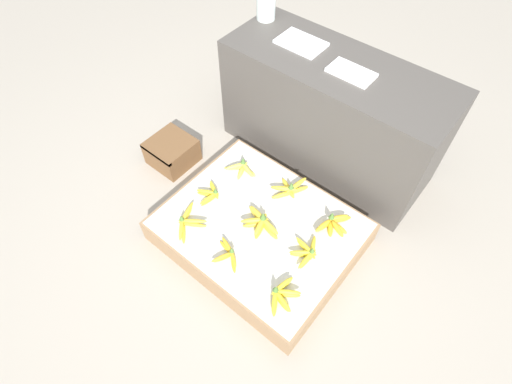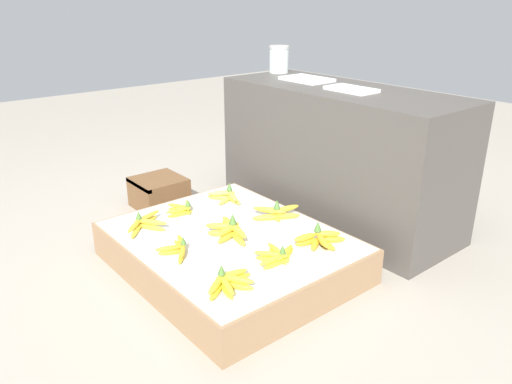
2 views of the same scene
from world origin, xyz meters
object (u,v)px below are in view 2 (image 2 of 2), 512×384
object	(u,v)px
banana_bunch_back_midleft	(276,213)
wooden_crate	(159,192)
glass_jar	(279,59)
banana_bunch_front_left	(144,223)
foam_tray_white	(352,89)
banana_bunch_back_left	(227,196)
banana_bunch_middle_midright	(278,256)
banana_bunch_middle_left	(182,209)
banana_bunch_middle_midleft	(230,230)
banana_bunch_back_midright	(319,239)
banana_bunch_front_midright	(228,283)
banana_bunch_front_midleft	(178,248)

from	to	relation	value
banana_bunch_back_midleft	wooden_crate	bearing A→B (deg)	-168.05
glass_jar	banana_bunch_front_left	bearing A→B (deg)	-71.53
wooden_crate	foam_tray_white	bearing A→B (deg)	38.15
banana_bunch_back_left	glass_jar	xyz separation A→B (m)	(-0.39, 0.72, 0.64)
banana_bunch_middle_midright	banana_bunch_middle_left	bearing A→B (deg)	-176.12
banana_bunch_middle_midleft	banana_bunch_back_midright	distance (m)	0.42
banana_bunch_back_left	banana_bunch_front_left	bearing A→B (deg)	-87.67
banana_bunch_middle_midright	glass_jar	xyz separation A→B (m)	(-1.06, 0.95, 0.65)
banana_bunch_front_midright	banana_bunch_middle_left	xyz separation A→B (m)	(-0.73, 0.25, -0.00)
banana_bunch_middle_midleft	banana_bunch_front_left	bearing A→B (deg)	-141.40
banana_bunch_front_midright	banana_bunch_back_left	size ratio (longest dim) A/B	1.11
banana_bunch_middle_midright	banana_bunch_back_midleft	distance (m)	0.44
wooden_crate	banana_bunch_middle_left	world-z (taller)	banana_bunch_middle_left
banana_bunch_front_midleft	banana_bunch_middle_left	world-z (taller)	banana_bunch_middle_left
banana_bunch_middle_midright	foam_tray_white	distance (m)	1.03
banana_bunch_back_left	wooden_crate	bearing A→B (deg)	-166.67
banana_bunch_front_left	banana_bunch_back_left	xyz separation A→B (m)	(-0.02, 0.51, 0.00)
glass_jar	banana_bunch_middle_midleft	bearing A→B (deg)	-52.26
banana_bunch_front_left	banana_bunch_back_midright	bearing A→B (deg)	38.36
banana_bunch_front_midleft	glass_jar	bearing A→B (deg)	120.69
banana_bunch_middle_left	banana_bunch_back_midright	xyz separation A→B (m)	(0.70, 0.29, 0.01)
banana_bunch_front_midleft	banana_bunch_back_midleft	xyz separation A→B (m)	(-0.00, 0.58, 0.01)
banana_bunch_middle_midleft	wooden_crate	bearing A→B (deg)	172.48
wooden_crate	foam_tray_white	distance (m)	1.31
wooden_crate	banana_bunch_back_midleft	size ratio (longest dim) A/B	1.14
banana_bunch_front_midright	banana_bunch_middle_midright	bearing A→B (deg)	97.91
banana_bunch_back_left	banana_bunch_back_midright	world-z (taller)	banana_bunch_back_midright
wooden_crate	banana_bunch_back_midright	world-z (taller)	banana_bunch_back_midright
banana_bunch_front_left	foam_tray_white	world-z (taller)	foam_tray_white
banana_bunch_front_left	foam_tray_white	size ratio (longest dim) A/B	0.94
banana_bunch_middle_left	banana_bunch_back_midright	size ratio (longest dim) A/B	0.75
banana_bunch_middle_midright	foam_tray_white	bearing A→B (deg)	112.22
banana_bunch_back_left	banana_bunch_back_midleft	bearing A→B (deg)	9.75
wooden_crate	banana_bunch_front_left	size ratio (longest dim) A/B	1.17
banana_bunch_middle_left	glass_jar	size ratio (longest dim) A/B	1.07
banana_bunch_front_midright	glass_jar	size ratio (longest dim) A/B	1.45
banana_bunch_back_midleft	banana_bunch_middle_midright	bearing A→B (deg)	-40.85
wooden_crate	glass_jar	xyz separation A→B (m)	(0.15, 0.85, 0.75)
banana_bunch_front_midleft	foam_tray_white	distance (m)	1.23
wooden_crate	banana_bunch_middle_left	distance (m)	0.55
banana_bunch_front_left	foam_tray_white	xyz separation A→B (m)	(0.33, 1.08, 0.57)
banana_bunch_front_left	glass_jar	distance (m)	1.45
banana_bunch_front_midleft	foam_tray_white	xyz separation A→B (m)	(0.00, 1.09, 0.57)
banana_bunch_front_left	banana_bunch_front_midleft	world-z (taller)	banana_bunch_front_left
banana_bunch_front_midright	banana_bunch_middle_midleft	bearing A→B (deg)	142.44
banana_bunch_front_left	banana_bunch_back_midleft	xyz separation A→B (m)	(0.32, 0.57, 0.00)
banana_bunch_middle_left	banana_bunch_back_left	world-z (taller)	banana_bunch_back_left
wooden_crate	foam_tray_white	xyz separation A→B (m)	(0.89, 0.70, 0.68)
banana_bunch_middle_midright	banana_bunch_back_midleft	world-z (taller)	banana_bunch_back_midleft
banana_bunch_front_midleft	banana_bunch_back_midleft	bearing A→B (deg)	90.33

